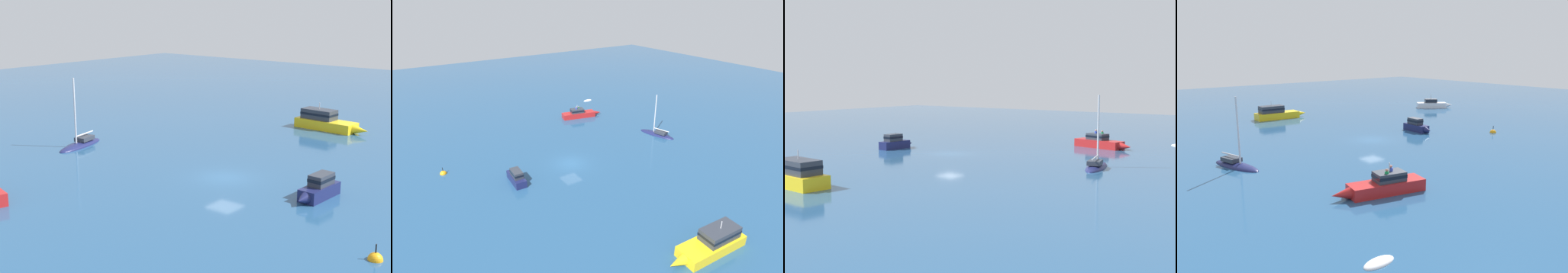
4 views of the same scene
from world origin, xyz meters
TOP-DOWN VIEW (x-y plane):
  - ground_plane at (0.00, 0.00)m, footprint 164.63×164.63m
  - motor_cruiser_1 at (-11.17, -15.17)m, footprint 7.81×3.23m
  - sailboat at (-17.42, -0.62)m, footprint 3.27×6.52m
  - skiff at (-18.18, -22.97)m, footprint 2.07×1.03m
  - cabin_cruiser at (8.21, 0.25)m, footprint 1.56×4.75m
  - motor_cruiser_2 at (-2.20, 21.77)m, footprint 8.58×2.84m
  - channel_buoy at (15.54, -6.95)m, footprint 0.86×0.86m

SIDE VIEW (x-z plane):
  - ground_plane at x=0.00m, z-range 0.00..0.00m
  - skiff at x=-18.18m, z-range -0.23..0.23m
  - channel_buoy at x=15.54m, z-range -0.68..0.69m
  - sailboat at x=-17.42m, z-range -3.49..3.76m
  - motor_cruiser_1 at x=-11.17m, z-range -0.54..1.91m
  - cabin_cruiser at x=8.21m, z-range -0.15..1.64m
  - motor_cruiser_2 at x=-2.20m, z-range -0.57..2.36m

